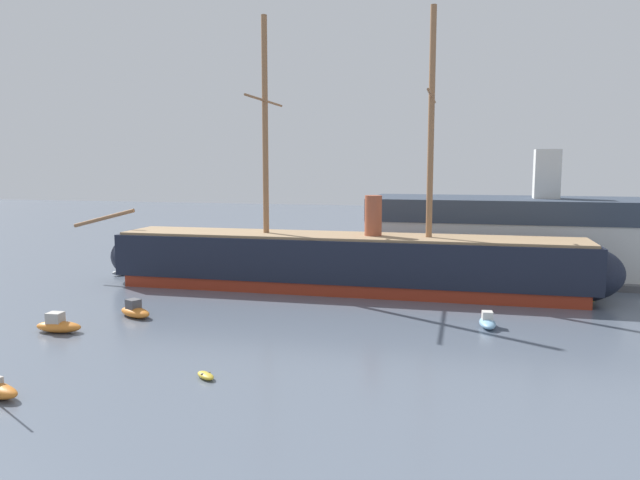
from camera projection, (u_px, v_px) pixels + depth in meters
name	position (u px, v px, depth m)	size (l,w,h in m)	color
tall_ship	(345.00, 262.00, 71.70)	(66.57, 13.61, 32.03)	maroon
dinghy_near_centre	(206.00, 376.00, 42.33)	(1.95, 1.76, 0.44)	gold
motorboat_mid_left	(58.00, 325.00, 54.03)	(4.34, 2.06, 1.78)	orange
motorboat_alongside_bow	(135.00, 311.00, 59.40)	(4.44, 3.34, 1.72)	orange
motorboat_alongside_stern	(487.00, 322.00, 55.64)	(1.80, 3.57, 1.44)	#7FB2D6
sailboat_far_left	(128.00, 271.00, 82.34)	(3.57, 4.11, 5.49)	gray
dinghy_far_right	(587.00, 300.00, 65.45)	(2.39, 2.18, 0.54)	gold
dinghy_distant_centre	(344.00, 267.00, 86.57)	(3.15, 2.54, 0.69)	#1E284C
dockside_warehouse_right	(571.00, 238.00, 79.63)	(56.43, 17.28, 16.77)	#565659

